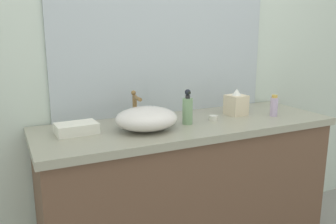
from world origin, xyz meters
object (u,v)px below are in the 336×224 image
sink_basin (147,119)px  candle_jar (213,118)px  folded_hand_towel (77,128)px  lotion_bottle (274,106)px  tissue_box (236,104)px  soap_dispenser (188,109)px

sink_basin → candle_jar: (0.43, 0.02, -0.05)m
candle_jar → folded_hand_towel: size_ratio=0.25×
candle_jar → lotion_bottle: bearing=-9.1°
candle_jar → tissue_box: bearing=16.8°
sink_basin → folded_hand_towel: size_ratio=1.63×
soap_dispenser → sink_basin: bearing=-176.7°
soap_dispenser → candle_jar: size_ratio=3.89×
soap_dispenser → folded_hand_towel: bearing=173.1°
lotion_bottle → tissue_box: bearing=146.7°
soap_dispenser → tissue_box: size_ratio=1.20×
folded_hand_towel → lotion_bottle: bearing=-6.5°
folded_hand_towel → sink_basin: bearing=-14.1°
sink_basin → candle_jar: 0.44m
sink_basin → lotion_bottle: lotion_bottle is taller
sink_basin → folded_hand_towel: bearing=165.9°
candle_jar → folded_hand_towel: 0.79m
soap_dispenser → candle_jar: (0.18, 0.00, -0.07)m
tissue_box → folded_hand_towel: size_ratio=0.80×
sink_basin → lotion_bottle: size_ratio=2.55×
sink_basin → tissue_box: tissue_box is taller
sink_basin → tissue_box: (0.64, 0.08, 0.01)m
tissue_box → folded_hand_towel: tissue_box is taller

